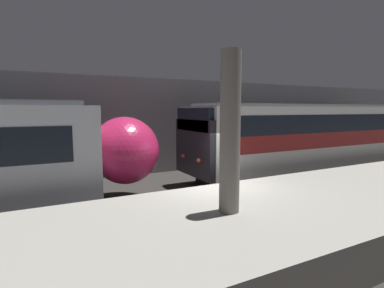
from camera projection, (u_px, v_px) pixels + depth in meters
ground_plane at (212, 214)px, 9.69m from camera, size 120.00×120.00×0.00m
platform at (263, 224)px, 7.49m from camera, size 40.00×4.87×0.98m
station_rear_barrier at (143, 126)px, 15.44m from camera, size 50.00×0.15×4.97m
support_pillar_near at (230, 133)px, 6.81m from camera, size 0.47×0.47×3.70m
train_boxy at (323, 138)px, 15.72m from camera, size 15.68×3.04×3.61m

